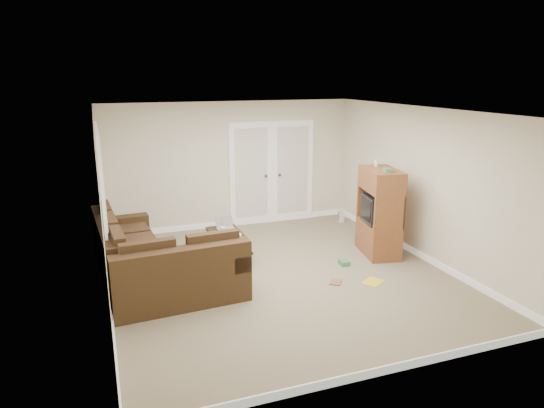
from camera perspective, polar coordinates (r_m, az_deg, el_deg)
name	(u,v)px	position (r m, az deg, el deg)	size (l,w,h in m)	color
floor	(280,276)	(7.53, 1.01, -8.42)	(5.50, 5.50, 0.00)	gray
ceiling	(281,111)	(6.93, 1.10, 10.91)	(5.00, 5.50, 0.02)	white
wall_left	(102,213)	(6.68, -19.40, -1.00)	(0.02, 5.50, 2.50)	#EDE6CD
wall_right	(423,184)	(8.34, 17.32, 2.23)	(0.02, 5.50, 2.50)	#EDE6CD
wall_back	(231,165)	(9.69, -4.80, 4.57)	(5.00, 0.02, 2.50)	#EDE6CD
wall_front	(384,263)	(4.79, 13.02, -6.77)	(5.00, 0.02, 2.50)	#EDE6CD
baseboards	(281,273)	(7.51, 1.01, -8.07)	(5.00, 5.50, 0.10)	white
french_doors	(272,173)	(9.95, 0.01, 3.64)	(1.80, 0.05, 2.13)	white
window_left	(101,176)	(7.59, -19.48, 3.17)	(0.05, 1.92, 1.42)	white
sectional_sofa	(150,263)	(7.33, -14.19, -6.76)	(2.04, 2.83, 0.86)	#422D19
coffee_table	(228,244)	(8.21, -5.24, -4.76)	(0.52, 1.03, 0.70)	black
tv_armoire	(379,212)	(8.39, 12.51, -0.89)	(0.68, 1.01, 1.59)	brown
side_cabinet	(384,238)	(8.33, 13.01, -3.88)	(0.55, 0.55, 0.98)	#9C5F39
space_heater	(341,216)	(10.24, 8.13, -1.38)	(0.11, 0.09, 0.27)	white
floor_magazine	(373,282)	(7.46, 11.79, -8.96)	(0.31, 0.24, 0.01)	yellow
floor_greenbox	(344,263)	(8.01, 8.49, -6.83)	(0.14, 0.19, 0.07)	#3D884F
floor_book	(330,282)	(7.36, 6.89, -9.05)	(0.16, 0.21, 0.02)	brown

